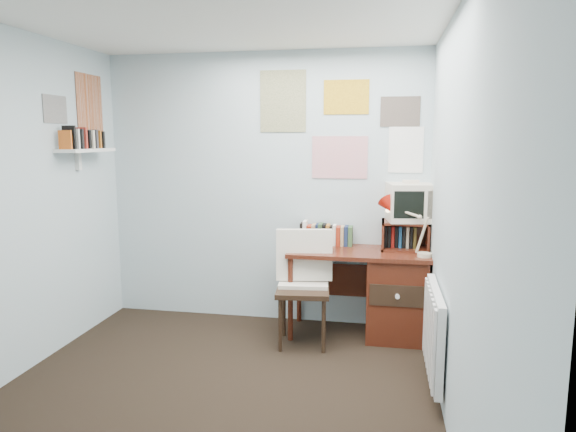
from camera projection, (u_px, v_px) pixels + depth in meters
name	position (u px, v px, depth m)	size (l,w,h in m)	color
ground	(204.00, 411.00, 3.28)	(3.50, 3.50, 0.00)	black
back_wall	(264.00, 189.00, 4.79)	(3.00, 0.02, 2.50)	#B1C3CA
right_wall	(458.00, 226.00, 2.82)	(0.02, 3.50, 2.50)	#B1C3CA
ceiling	(193.00, 0.00, 2.90)	(3.00, 3.50, 0.02)	white
desk	(389.00, 292.00, 4.45)	(1.20, 0.55, 0.76)	#501F12
desk_chair	(303.00, 291.00, 4.27)	(0.48, 0.45, 0.93)	black
desk_lamp	(425.00, 231.00, 4.17)	(0.30, 0.26, 0.43)	#AB180B
tv_riser	(405.00, 235.00, 4.46)	(0.40, 0.30, 0.25)	#501F12
crt_tv	(410.00, 201.00, 4.43)	(0.38, 0.35, 0.36)	beige
book_row	(333.00, 233.00, 4.64)	(0.60, 0.14, 0.22)	#501F12
radiator	(434.00, 332.00, 3.49)	(0.09, 0.80, 0.60)	white
wall_shelf	(86.00, 150.00, 4.35)	(0.20, 0.62, 0.24)	white
posters_back	(340.00, 124.00, 4.57)	(1.20, 0.01, 0.90)	white
posters_left	(73.00, 105.00, 4.31)	(0.01, 0.70, 0.60)	white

